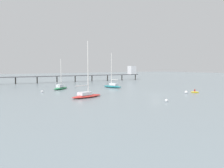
{
  "coord_description": "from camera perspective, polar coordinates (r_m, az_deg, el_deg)",
  "views": [
    {
      "loc": [
        -44.29,
        -47.32,
        7.4
      ],
      "look_at": [
        0.0,
        20.69,
        1.5
      ],
      "focal_mm": 39.79,
      "sensor_mm": 36.0,
      "label": 1
    }
  ],
  "objects": [
    {
      "name": "mooring_buoy_far",
      "position": [
        71.96,
        -15.76,
        -1.67
      ],
      "size": [
        0.58,
        0.58,
        0.58
      ],
      "primitive_type": "sphere",
      "color": "silver",
      "rests_on": "ground_plane"
    },
    {
      "name": "sailboat_red",
      "position": [
        58.52,
        -5.9,
        -2.45
      ],
      "size": [
        9.22,
        4.9,
        13.21
      ],
      "color": "red",
      "rests_on": "ground_plane"
    },
    {
      "name": "sailboat_green",
      "position": [
        79.95,
        -11.76,
        -0.76
      ],
      "size": [
        7.16,
        6.22,
        9.61
      ],
      "color": "#287F4C",
      "rests_on": "ground_plane"
    },
    {
      "name": "dinghy_yellow",
      "position": [
        72.43,
        18.48,
        -1.74
      ],
      "size": [
        2.21,
        2.4,
        1.14
      ],
      "color": "yellow",
      "rests_on": "ground_plane"
    },
    {
      "name": "sailboat_teal",
      "position": [
        84.5,
        0.13,
        -0.36
      ],
      "size": [
        3.95,
        8.01,
        11.84
      ],
      "color": "#1E727A",
      "rests_on": "ground_plane"
    },
    {
      "name": "ground_plane",
      "position": [
        65.24,
        9.97,
        -2.42
      ],
      "size": [
        400.0,
        400.0,
        0.0
      ],
      "primitive_type": "plane",
      "color": "gray"
    },
    {
      "name": "pier",
      "position": [
        122.0,
        -3.61,
        2.45
      ],
      "size": [
        81.5,
        4.25,
        7.4
      ],
      "color": "#4C4C51",
      "rests_on": "ground_plane"
    },
    {
      "name": "mooring_buoy_inner",
      "position": [
        69.26,
        16.67,
        -1.82
      ],
      "size": [
        0.8,
        0.8,
        0.8
      ],
      "primitive_type": "sphere",
      "color": "silver",
      "rests_on": "ground_plane"
    },
    {
      "name": "mooring_buoy_mid",
      "position": [
        52.38,
        12.39,
        -3.72
      ],
      "size": [
        0.62,
        0.62,
        0.62
      ],
      "primitive_type": "sphere",
      "color": "silver",
      "rests_on": "ground_plane"
    }
  ]
}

